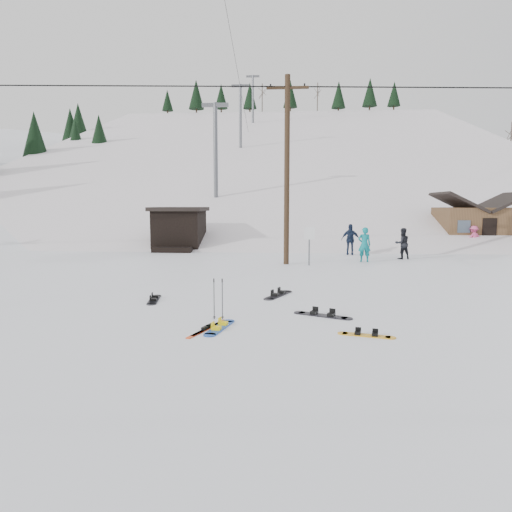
# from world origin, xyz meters

# --- Properties ---
(ground) EXTENTS (200.00, 200.00, 0.00)m
(ground) POSITION_xyz_m (0.00, 0.00, 0.00)
(ground) COLOR white
(ground) RESTS_ON ground
(ski_slope) EXTENTS (60.00, 85.24, 65.97)m
(ski_slope) POSITION_xyz_m (0.00, 55.00, -12.00)
(ski_slope) COLOR white
(ski_slope) RESTS_ON ground
(treeline_crest) EXTENTS (50.00, 6.00, 10.00)m
(treeline_crest) POSITION_xyz_m (0.00, 86.00, 0.00)
(treeline_crest) COLOR black
(treeline_crest) RESTS_ON ski_slope
(utility_pole) EXTENTS (2.00, 0.26, 9.00)m
(utility_pole) POSITION_xyz_m (2.00, 14.00, 4.68)
(utility_pole) COLOR #3A2819
(utility_pole) RESTS_ON ground
(trail_sign) EXTENTS (0.50, 0.09, 1.85)m
(trail_sign) POSITION_xyz_m (3.10, 13.58, 1.27)
(trail_sign) COLOR #595B60
(trail_sign) RESTS_ON ground
(lift_hut) EXTENTS (3.40, 4.10, 2.75)m
(lift_hut) POSITION_xyz_m (-5.00, 20.94, 1.36)
(lift_hut) COLOR black
(lift_hut) RESTS_ON ground
(lift_tower_near) EXTENTS (2.20, 0.36, 8.00)m
(lift_tower_near) POSITION_xyz_m (-4.00, 30.00, 7.86)
(lift_tower_near) COLOR #595B60
(lift_tower_near) RESTS_ON ski_slope
(lift_tower_mid) EXTENTS (2.20, 0.36, 8.00)m
(lift_tower_mid) POSITION_xyz_m (-4.00, 50.00, 14.36)
(lift_tower_mid) COLOR #595B60
(lift_tower_mid) RESTS_ON ski_slope
(lift_tower_far) EXTENTS (2.20, 0.36, 8.00)m
(lift_tower_far) POSITION_xyz_m (-4.00, 70.00, 20.86)
(lift_tower_far) COLOR #595B60
(lift_tower_far) RESTS_ON ski_slope
(cabin) EXTENTS (5.39, 4.40, 3.77)m
(cabin) POSITION_xyz_m (15.00, 24.00, 1.48)
(cabin) COLOR brown
(cabin) RESTS_ON ground
(hero_snowboard) EXTENTS (0.56, 1.52, 0.11)m
(hero_snowboard) POSITION_xyz_m (0.48, 2.17, 0.03)
(hero_snowboard) COLOR blue
(hero_snowboard) RESTS_ON ground
(hero_skis) EXTENTS (0.69, 1.66, 0.09)m
(hero_skis) POSITION_xyz_m (0.20, 2.08, 0.03)
(hero_skis) COLOR red
(hero_skis) RESTS_ON ground
(ski_poles) EXTENTS (0.29, 0.08, 1.05)m
(ski_poles) POSITION_xyz_m (0.32, 3.05, 0.54)
(ski_poles) COLOR black
(ski_poles) RESTS_ON ground
(board_scatter_b) EXTENTS (0.48, 1.49, 0.11)m
(board_scatter_b) POSITION_xyz_m (-2.01, 5.19, 0.03)
(board_scatter_b) COLOR black
(board_scatter_b) RESTS_ON ground
(board_scatter_d) EXTENTS (1.50, 0.86, 0.11)m
(board_scatter_d) POSITION_xyz_m (3.01, 3.55, 0.03)
(board_scatter_d) COLOR black
(board_scatter_d) RESTS_ON ground
(board_scatter_e) EXTENTS (1.25, 0.51, 0.09)m
(board_scatter_e) POSITION_xyz_m (3.85, 1.78, 0.02)
(board_scatter_e) COLOR #FFAE1C
(board_scatter_e) RESTS_ON ground
(board_scatter_f) EXTENTS (0.89, 1.60, 0.12)m
(board_scatter_f) POSITION_xyz_m (1.78, 6.18, 0.03)
(board_scatter_f) COLOR black
(board_scatter_f) RESTS_ON ground
(skier_teal) EXTENTS (0.65, 0.44, 1.77)m
(skier_teal) POSITION_xyz_m (5.97, 15.18, 0.88)
(skier_teal) COLOR #0C797F
(skier_teal) RESTS_ON ground
(skier_dark) EXTENTS (0.94, 0.80, 1.67)m
(skier_dark) POSITION_xyz_m (8.20, 16.53, 0.83)
(skier_dark) COLOR black
(skier_dark) RESTS_ON ground
(skier_pink) EXTENTS (1.13, 0.84, 1.56)m
(skier_pink) POSITION_xyz_m (13.97, 21.79, 0.78)
(skier_pink) COLOR #DA4D83
(skier_pink) RESTS_ON ground
(skier_navy) EXTENTS (1.10, 0.58, 1.79)m
(skier_navy) POSITION_xyz_m (5.70, 18.36, 0.90)
(skier_navy) COLOR #18233C
(skier_navy) RESTS_ON ground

